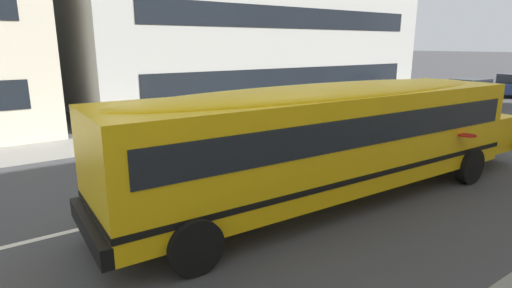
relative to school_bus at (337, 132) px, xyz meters
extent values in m
plane|color=#424244|center=(1.98, 1.79, -1.69)|extent=(400.00, 400.00, 0.00)
cube|color=gray|center=(1.98, 9.24, -1.68)|extent=(120.00, 3.00, 0.01)
cube|color=silver|center=(1.98, 1.79, -1.69)|extent=(110.00, 0.16, 0.01)
cube|color=yellow|center=(-0.25, 0.01, -0.11)|extent=(10.93, 2.80, 2.17)
cube|color=yellow|center=(5.97, -0.18, -0.65)|extent=(1.64, 2.12, 1.09)
cube|color=black|center=(6.76, -0.20, -1.02)|extent=(0.27, 2.47, 0.36)
cube|color=black|center=(-5.75, 0.17, -1.02)|extent=(0.27, 2.47, 0.36)
cube|color=black|center=(-0.25, 0.01, 0.28)|extent=(10.28, 2.82, 0.63)
cube|color=black|center=(-0.25, 0.01, -0.75)|extent=(10.95, 2.83, 0.12)
ellipsoid|color=yellow|center=(-0.25, 0.01, 0.98)|extent=(10.49, 2.59, 0.36)
cylinder|color=red|center=(3.19, -1.51, -0.22)|extent=(0.45, 0.45, 0.03)
cylinder|color=black|center=(3.92, 1.12, -1.20)|extent=(1.00, 0.31, 0.99)
cylinder|color=black|center=(3.84, -1.35, -1.20)|extent=(1.00, 0.31, 0.99)
cylinder|color=black|center=(-4.33, 1.37, -1.20)|extent=(1.00, 0.31, 0.99)
cylinder|color=black|center=(-4.41, -1.10, -1.20)|extent=(1.00, 0.31, 0.99)
cube|color=#236038|center=(18.59, 6.36, -1.04)|extent=(3.99, 1.92, 0.70)
cube|color=black|center=(18.44, 6.37, -0.37)|extent=(2.29, 1.68, 0.64)
cylinder|color=black|center=(19.94, 7.13, -1.39)|extent=(0.61, 0.21, 0.60)
cylinder|color=black|center=(19.84, 5.43, -1.39)|extent=(0.61, 0.21, 0.60)
cylinder|color=black|center=(17.34, 7.28, -1.39)|extent=(0.61, 0.21, 0.60)
cylinder|color=black|center=(17.25, 5.58, -1.39)|extent=(0.61, 0.21, 0.60)
cube|color=silver|center=(8.87, 6.67, -1.04)|extent=(3.93, 1.76, 0.70)
cube|color=black|center=(8.72, 6.67, -0.37)|extent=(2.22, 1.59, 0.64)
cylinder|color=black|center=(10.18, 7.50, -1.39)|extent=(0.60, 0.19, 0.60)
cylinder|color=black|center=(10.15, 5.80, -1.39)|extent=(0.60, 0.19, 0.60)
cylinder|color=black|center=(7.58, 7.54, -1.39)|extent=(0.60, 0.19, 0.60)
cylinder|color=black|center=(7.55, 5.84, -1.39)|extent=(0.60, 0.19, 0.60)
cylinder|color=black|center=(26.88, 7.56, -1.39)|extent=(0.61, 0.20, 0.60)
cylinder|color=black|center=(24.28, 7.64, -1.39)|extent=(0.61, 0.20, 0.60)
cube|color=#B7B7B2|center=(7.94, 17.06, 4.71)|extent=(21.39, 12.65, 12.80)
cube|color=black|center=(7.94, 10.72, 0.23)|extent=(17.97, 0.04, 1.10)
cube|color=black|center=(7.94, 10.72, 3.43)|extent=(17.97, 0.04, 1.10)
camera|label=1|loc=(-7.07, -6.65, 2.06)|focal=28.35mm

